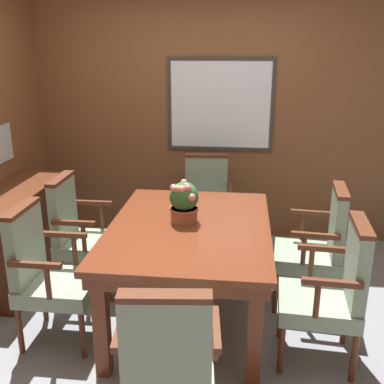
# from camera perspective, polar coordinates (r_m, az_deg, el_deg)

# --- Properties ---
(ground_plane) EXTENTS (14.00, 14.00, 0.00)m
(ground_plane) POSITION_cam_1_polar(r_m,az_deg,el_deg) (3.54, -2.61, -16.44)
(ground_plane) COLOR gray
(wall_back) EXTENTS (7.20, 0.08, 2.45)m
(wall_back) POSITION_cam_1_polar(r_m,az_deg,el_deg) (4.75, 0.64, 8.70)
(wall_back) COLOR brown
(wall_back) RESTS_ON ground_plane
(dining_table) EXTENTS (1.15, 1.56, 0.78)m
(dining_table) POSITION_cam_1_polar(r_m,az_deg,el_deg) (3.28, -0.30, -5.78)
(dining_table) COLOR maroon
(dining_table) RESTS_ON ground_plane
(chair_head_far) EXTENTS (0.52, 0.53, 1.00)m
(chair_head_far) POSITION_cam_1_polar(r_m,az_deg,el_deg) (4.41, 1.75, -1.49)
(chair_head_far) COLOR #562B19
(chair_head_far) RESTS_ON ground_plane
(chair_left_far) EXTENTS (0.51, 0.51, 1.00)m
(chair_left_far) POSITION_cam_1_polar(r_m,az_deg,el_deg) (3.89, -14.04, -4.85)
(chair_left_far) COLOR #562B19
(chair_left_far) RESTS_ON ground_plane
(chair_right_far) EXTENTS (0.54, 0.53, 1.00)m
(chair_right_far) POSITION_cam_1_polar(r_m,az_deg,el_deg) (3.67, 15.69, -6.41)
(chair_right_far) COLOR #562B19
(chair_right_far) RESTS_ON ground_plane
(chair_head_near) EXTENTS (0.54, 0.55, 1.00)m
(chair_head_near) POSITION_cam_1_polar(r_m,az_deg,el_deg) (2.36, -3.03, -20.92)
(chair_head_near) COLOR #562B19
(chair_head_near) RESTS_ON ground_plane
(chair_right_near) EXTENTS (0.53, 0.53, 1.00)m
(chair_right_near) POSITION_cam_1_polar(r_m,az_deg,el_deg) (3.07, 17.39, -11.70)
(chair_right_near) COLOR #562B19
(chair_right_near) RESTS_ON ground_plane
(chair_left_near) EXTENTS (0.51, 0.51, 1.00)m
(chair_left_near) POSITION_cam_1_polar(r_m,az_deg,el_deg) (3.30, -18.03, -9.53)
(chair_left_near) COLOR #562B19
(chair_left_near) RESTS_ON ground_plane
(potted_plant) EXTENTS (0.21, 0.23, 0.31)m
(potted_plant) POSITION_cam_1_polar(r_m,az_deg,el_deg) (3.25, -1.04, -1.19)
(potted_plant) COLOR #9E5638
(potted_plant) RESTS_ON dining_table
(sideboard_cabinet) EXTENTS (0.48, 1.21, 0.84)m
(sideboard_cabinet) POSITION_cam_1_polar(r_m,az_deg,el_deg) (4.23, -21.08, -5.17)
(sideboard_cabinet) COLOR #512816
(sideboard_cabinet) RESTS_ON ground_plane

